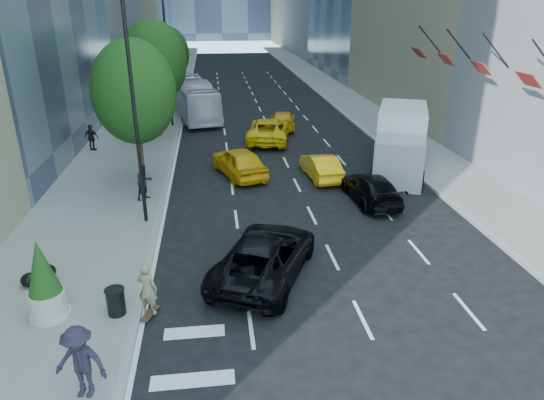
{
  "coord_description": "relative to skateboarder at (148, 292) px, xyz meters",
  "views": [
    {
      "loc": [
        -3.36,
        -16.11,
        9.2
      ],
      "look_at": [
        -1.08,
        2.21,
        1.6
      ],
      "focal_mm": 32.0,
      "sensor_mm": 36.0,
      "label": 1
    }
  ],
  "objects": [
    {
      "name": "taxi_c",
      "position": [
        6.1,
        19.94,
        -0.06
      ],
      "size": [
        3.78,
        6.29,
        1.63
      ],
      "primitive_type": "imported",
      "rotation": [
        0.0,
        0.0,
        2.95
      ],
      "color": "yellow",
      "rests_on": "ground"
    },
    {
      "name": "sidewalk_right",
      "position": [
        15.6,
        33.0,
        -0.81
      ],
      "size": [
        4.0,
        120.0,
        0.15
      ],
      "primitive_type": "cube",
      "color": "slate",
      "rests_on": "ground"
    },
    {
      "name": "black_sedan_lincoln",
      "position": [
        3.87,
        2.0,
        -0.08
      ],
      "size": [
        4.83,
        6.35,
        1.6
      ],
      "primitive_type": "imported",
      "rotation": [
        0.0,
        0.0,
        2.71
      ],
      "color": "black",
      "rests_on": "ground"
    },
    {
      "name": "tree_far",
      "position": [
        -1.6,
        35.0,
        3.74
      ],
      "size": [
        3.9,
        3.9,
        6.92
      ],
      "color": "#312513",
      "rests_on": "sidewalk_left"
    },
    {
      "name": "ground",
      "position": [
        5.6,
        3.0,
        -0.88
      ],
      "size": [
        160.0,
        160.0,
        0.0
      ],
      "primitive_type": "plane",
      "color": "black",
      "rests_on": "ground"
    },
    {
      "name": "box_truck",
      "position": [
        12.92,
        12.84,
        0.9
      ],
      "size": [
        5.18,
        7.77,
        3.51
      ],
      "rotation": [
        0.0,
        0.0,
        -0.38
      ],
      "color": "silver",
      "rests_on": "ground"
    },
    {
      "name": "tree_near",
      "position": [
        -1.6,
        12.0,
        4.09
      ],
      "size": [
        4.2,
        4.2,
        7.46
      ],
      "color": "#312513",
      "rests_on": "sidewalk_left"
    },
    {
      "name": "pedestrian_b",
      "position": [
        -5.6,
        18.65,
        0.12
      ],
      "size": [
        1.08,
        0.74,
        1.7
      ],
      "primitive_type": "imported",
      "rotation": [
        0.0,
        0.0,
        2.78
      ],
      "color": "black",
      "rests_on": "sidewalk_left"
    },
    {
      "name": "city_bus",
      "position": [
        0.8,
        28.53,
        0.67
      ],
      "size": [
        4.46,
        11.39,
        3.1
      ],
      "primitive_type": "imported",
      "rotation": [
        0.0,
        0.0,
        0.17
      ],
      "color": "silver",
      "rests_on": "ground"
    },
    {
      "name": "pedestrian_a",
      "position": [
        -1.2,
        9.6,
        0.16
      ],
      "size": [
        1.09,
        1.07,
        1.78
      ],
      "primitive_type": "imported",
      "rotation": [
        0.0,
        0.0,
        0.71
      ],
      "color": "black",
      "rests_on": "sidewalk_left"
    },
    {
      "name": "facade_flags",
      "position": [
        16.24,
        13.0,
        5.3
      ],
      "size": [
        1.85,
        13.3,
        2.05
      ],
      "color": "black",
      "rests_on": "ground"
    },
    {
      "name": "lamp_far",
      "position": [
        -0.72,
        25.0,
        4.93
      ],
      "size": [
        2.13,
        0.22,
        10.0
      ],
      "color": "black",
      "rests_on": "sidewalk_left"
    },
    {
      "name": "taxi_b",
      "position": [
        8.1,
        12.0,
        -0.21
      ],
      "size": [
        1.77,
        4.18,
        1.34
      ],
      "primitive_type": "imported",
      "rotation": [
        0.0,
        0.0,
        3.23
      ],
      "color": "#FFAF0D",
      "rests_on": "ground"
    },
    {
      "name": "black_sedan_mercedes",
      "position": [
        9.8,
        8.32,
        -0.2
      ],
      "size": [
        2.21,
        4.82,
        1.37
      ],
      "primitive_type": "imported",
      "rotation": [
        0.0,
        0.0,
        3.2
      ],
      "color": "black",
      "rests_on": "ground"
    },
    {
      "name": "taxi_a",
      "position": [
        3.6,
        12.94,
        -0.06
      ],
      "size": [
        3.35,
        5.19,
        1.64
      ],
      "primitive_type": "imported",
      "rotation": [
        0.0,
        0.0,
        3.46
      ],
      "color": "#DFA00B",
      "rests_on": "ground"
    },
    {
      "name": "skateboarder",
      "position": [
        0.0,
        0.0,
        0.0
      ],
      "size": [
        0.75,
        0.62,
        1.76
      ],
      "primitive_type": "imported",
      "rotation": [
        0.0,
        0.0,
        2.78
      ],
      "color": "#897456",
      "rests_on": "ground"
    },
    {
      "name": "trash_can",
      "position": [
        -1.0,
        0.05,
        -0.31
      ],
      "size": [
        0.56,
        0.56,
        0.84
      ],
      "primitive_type": "cylinder",
      "color": "black",
      "rests_on": "sidewalk_left"
    },
    {
      "name": "traffic_signal",
      "position": [
        -0.8,
        43.0,
        3.35
      ],
      "size": [
        2.48,
        0.53,
        5.2
      ],
      "color": "black",
      "rests_on": "sidewalk_left"
    },
    {
      "name": "planter_shrub",
      "position": [
        -3.04,
        0.18,
        0.51
      ],
      "size": [
        1.09,
        1.09,
        2.62
      ],
      "color": "#BDB29D",
      "rests_on": "sidewalk_left"
    },
    {
      "name": "sidewalk_left",
      "position": [
        -3.4,
        33.0,
        -0.81
      ],
      "size": [
        6.0,
        120.0,
        0.15
      ],
      "primitive_type": "cube",
      "color": "slate",
      "rests_on": "ground"
    },
    {
      "name": "pedestrian_c",
      "position": [
        -1.2,
        -3.33,
        0.27
      ],
      "size": [
        1.43,
        1.04,
        2.0
      ],
      "primitive_type": "imported",
      "rotation": [
        0.0,
        0.0,
        -0.25
      ],
      "color": "#251D2C",
      "rests_on": "sidewalk_left"
    },
    {
      "name": "tree_mid",
      "position": [
        -1.6,
        22.0,
        4.43
      ],
      "size": [
        4.5,
        4.5,
        7.99
      ],
      "color": "#312513",
      "rests_on": "sidewalk_left"
    },
    {
      "name": "garbage_bags",
      "position": [
        -3.97,
        2.3,
        -0.48
      ],
      "size": [
        1.06,
        1.02,
        0.52
      ],
      "color": "black",
      "rests_on": "sidewalk_left"
    },
    {
      "name": "lamp_near",
      "position": [
        -0.72,
        7.0,
        4.93
      ],
      "size": [
        2.13,
        0.22,
        10.0
      ],
      "color": "black",
      "rests_on": "sidewalk_left"
    },
    {
      "name": "taxi_d",
      "position": [
        7.63,
        23.5,
        -0.22
      ],
      "size": [
        2.52,
        4.77,
        1.32
      ],
      "primitive_type": "imported",
      "rotation": [
        0.0,
        0.0,
        2.99
      ],
      "color": "#E4A20C",
      "rests_on": "ground"
    }
  ]
}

